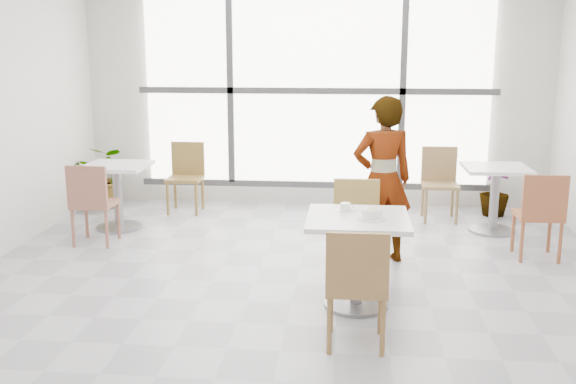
# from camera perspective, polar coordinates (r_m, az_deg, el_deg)

# --- Properties ---
(floor) EXTENTS (7.00, 7.00, 0.00)m
(floor) POSITION_cam_1_polar(r_m,az_deg,el_deg) (5.49, 0.30, -9.56)
(floor) COLOR #9E9EA5
(floor) RESTS_ON ground
(wall_back) EXTENTS (6.00, 0.00, 6.00)m
(wall_back) POSITION_cam_1_polar(r_m,az_deg,el_deg) (8.59, 2.42, 8.77)
(wall_back) COLOR silver
(wall_back) RESTS_ON ground
(wall_front) EXTENTS (6.00, 0.00, 6.00)m
(wall_front) POSITION_cam_1_polar(r_m,az_deg,el_deg) (1.72, -10.18, -6.80)
(wall_front) COLOR silver
(wall_front) RESTS_ON ground
(window) EXTENTS (4.60, 0.07, 2.52)m
(window) POSITION_cam_1_polar(r_m,az_deg,el_deg) (8.53, 2.40, 8.74)
(window) COLOR white
(window) RESTS_ON ground
(main_table) EXTENTS (0.80, 0.80, 0.75)m
(main_table) POSITION_cam_1_polar(r_m,az_deg,el_deg) (5.28, 6.01, -4.52)
(main_table) COLOR silver
(main_table) RESTS_ON ground
(chair_near) EXTENTS (0.42, 0.42, 0.87)m
(chair_near) POSITION_cam_1_polar(r_m,az_deg,el_deg) (4.55, 5.97, -7.64)
(chair_near) COLOR olive
(chair_near) RESTS_ON ground
(chair_far) EXTENTS (0.42, 0.42, 0.87)m
(chair_far) POSITION_cam_1_polar(r_m,az_deg,el_deg) (6.05, 5.90, -2.52)
(chair_far) COLOR olive
(chair_far) RESTS_ON ground
(oatmeal_bowl) EXTENTS (0.21, 0.21, 0.10)m
(oatmeal_bowl) POSITION_cam_1_polar(r_m,az_deg,el_deg) (5.13, 7.25, -1.90)
(oatmeal_bowl) COLOR white
(oatmeal_bowl) RESTS_ON main_table
(coffee_cup) EXTENTS (0.16, 0.13, 0.07)m
(coffee_cup) POSITION_cam_1_polar(r_m,az_deg,el_deg) (5.37, 5.00, -1.35)
(coffee_cup) COLOR white
(coffee_cup) RESTS_ON main_table
(person) EXTENTS (0.67, 0.52, 1.61)m
(person) POSITION_cam_1_polar(r_m,az_deg,el_deg) (6.38, 8.17, 1.03)
(person) COLOR black
(person) RESTS_ON ground
(bg_table_left) EXTENTS (0.70, 0.70, 0.75)m
(bg_table_left) POSITION_cam_1_polar(r_m,az_deg,el_deg) (7.77, -14.53, 0.42)
(bg_table_left) COLOR white
(bg_table_left) RESTS_ON ground
(bg_table_right) EXTENTS (0.70, 0.70, 0.75)m
(bg_table_right) POSITION_cam_1_polar(r_m,az_deg,el_deg) (7.74, 17.45, 0.19)
(bg_table_right) COLOR white
(bg_table_right) RESTS_ON ground
(bg_chair_left_near) EXTENTS (0.42, 0.42, 0.87)m
(bg_chair_left_near) POSITION_cam_1_polar(r_m,az_deg,el_deg) (7.17, -16.61, -0.59)
(bg_chair_left_near) COLOR #955C49
(bg_chair_left_near) RESTS_ON ground
(bg_chair_left_far) EXTENTS (0.42, 0.42, 0.87)m
(bg_chair_left_far) POSITION_cam_1_polar(r_m,az_deg,el_deg) (8.44, -8.78, 1.72)
(bg_chair_left_far) COLOR olive
(bg_chair_left_far) RESTS_ON ground
(bg_chair_right_near) EXTENTS (0.42, 0.42, 0.87)m
(bg_chair_right_near) POSITION_cam_1_polar(r_m,az_deg,el_deg) (6.85, 20.99, -1.51)
(bg_chair_right_near) COLOR #9B5433
(bg_chair_right_near) RESTS_ON ground
(bg_chair_right_far) EXTENTS (0.42, 0.42, 0.87)m
(bg_chair_right_far) POSITION_cam_1_polar(r_m,az_deg,el_deg) (8.16, 12.97, 1.16)
(bg_chair_right_far) COLOR olive
(bg_chair_right_far) RESTS_ON ground
(plant_left) EXTENTS (0.75, 0.65, 0.81)m
(plant_left) POSITION_cam_1_polar(r_m,az_deg,el_deg) (8.86, -15.52, 1.31)
(plant_left) COLOR #50864B
(plant_left) RESTS_ON ground
(plant_right) EXTENTS (0.48, 0.48, 0.66)m
(plant_right) POSITION_cam_1_polar(r_m,az_deg,el_deg) (8.52, 17.41, 0.20)
(plant_right) COLOR #4B8543
(plant_right) RESTS_ON ground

